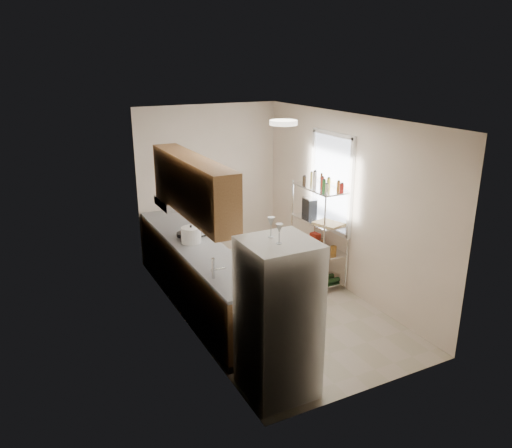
{
  "coord_description": "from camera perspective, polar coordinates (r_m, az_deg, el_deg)",
  "views": [
    {
      "loc": [
        -3.08,
        -5.6,
        3.32
      ],
      "look_at": [
        -0.09,
        0.25,
        1.12
      ],
      "focal_mm": 35.0,
      "sensor_mm": 36.0,
      "label": 1
    }
  ],
  "objects": [
    {
      "name": "wine_glass_b",
      "position": [
        4.81,
        1.72,
        -0.37
      ],
      "size": [
        0.07,
        0.07,
        0.2
      ],
      "primitive_type": null,
      "color": "silver",
      "rests_on": "refrigerator"
    },
    {
      "name": "upper_cabinets",
      "position": [
        6.24,
        -7.28,
        4.35
      ],
      "size": [
        0.33,
        2.2,
        0.72
      ],
      "primitive_type": "cube",
      "color": "#AA7B48",
      "rests_on": "room"
    },
    {
      "name": "frying_pan_small",
      "position": [
        7.18,
        -8.11,
        -1.18
      ],
      "size": [
        0.28,
        0.28,
        0.05
      ],
      "primitive_type": "cylinder",
      "rotation": [
        0.0,
        0.0,
        0.17
      ],
      "color": "black",
      "rests_on": "counter_run"
    },
    {
      "name": "ceiling_dome",
      "position": [
        6.18,
        3.15,
        11.51
      ],
      "size": [
        0.34,
        0.34,
        0.05
      ],
      "primitive_type": "cylinder",
      "color": "white",
      "rests_on": "room"
    },
    {
      "name": "window",
      "position": [
        7.56,
        8.61,
        4.75
      ],
      "size": [
        0.06,
        1.0,
        1.46
      ],
      "primitive_type": "cube",
      "color": "white",
      "rests_on": "room"
    },
    {
      "name": "cutting_board",
      "position": [
        7.33,
        8.31,
        0.05
      ],
      "size": [
        0.41,
        0.47,
        0.03
      ],
      "primitive_type": "cube",
      "rotation": [
        0.0,
        0.0,
        0.29
      ],
      "color": "tan",
      "rests_on": "bakers_rack"
    },
    {
      "name": "espresso_machine",
      "position": [
        7.76,
        6.14,
        2.08
      ],
      "size": [
        0.16,
        0.23,
        0.26
      ],
      "primitive_type": "cube",
      "rotation": [
        0.0,
        0.0,
        -0.06
      ],
      "color": "black",
      "rests_on": "bakers_rack"
    },
    {
      "name": "wine_glass_a",
      "position": [
        4.64,
        2.67,
        -1.13
      ],
      "size": [
        0.07,
        0.07,
        0.2
      ],
      "primitive_type": null,
      "color": "silver",
      "rests_on": "refrigerator"
    },
    {
      "name": "frying_pan_large",
      "position": [
        6.98,
        -7.53,
        -1.73
      ],
      "size": [
        0.31,
        0.31,
        0.05
      ],
      "primitive_type": "cylinder",
      "rotation": [
        0.0,
        0.0,
        0.16
      ],
      "color": "black",
      "rests_on": "counter_run"
    },
    {
      "name": "storage_bag",
      "position": [
        7.82,
        6.78,
        -1.64
      ],
      "size": [
        0.13,
        0.16,
        0.17
      ],
      "primitive_type": "cube",
      "rotation": [
        0.0,
        0.0,
        0.16
      ],
      "color": "#AF2815",
      "rests_on": "bakers_rack"
    },
    {
      "name": "refrigerator",
      "position": [
        5.09,
        2.53,
        -10.78
      ],
      "size": [
        0.68,
        0.68,
        1.66
      ],
      "primitive_type": "cube",
      "color": "white",
      "rests_on": "ground"
    },
    {
      "name": "rice_cooker",
      "position": [
        6.89,
        -7.42,
        -1.25
      ],
      "size": [
        0.27,
        0.27,
        0.22
      ],
      "primitive_type": "cylinder",
      "color": "white",
      "rests_on": "counter_run"
    },
    {
      "name": "room",
      "position": [
        6.71,
        1.68,
        0.97
      ],
      "size": [
        2.52,
        4.42,
        2.62
      ],
      "color": "#B0A28F",
      "rests_on": "ground"
    },
    {
      "name": "range_hood",
      "position": [
        7.1,
        -8.95,
        2.49
      ],
      "size": [
        0.5,
        0.6,
        0.12
      ],
      "primitive_type": "cube",
      "color": "#B7BABC",
      "rests_on": "room"
    },
    {
      "name": "bakers_rack",
      "position": [
        7.51,
        7.32,
        1.22
      ],
      "size": [
        0.45,
        0.9,
        1.73
      ],
      "color": "silver",
      "rests_on": "ground"
    },
    {
      "name": "counter_run",
      "position": [
        7.03,
        -6.74,
        -5.71
      ],
      "size": [
        0.63,
        3.51,
        0.9
      ],
      "color": "#AA7B48",
      "rests_on": "ground"
    }
  ]
}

